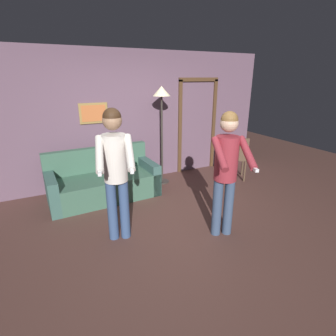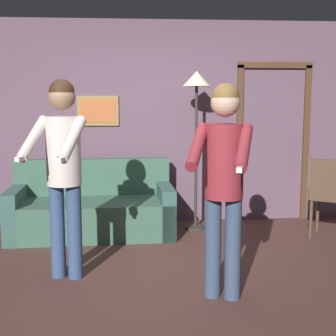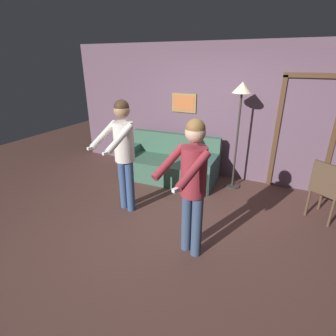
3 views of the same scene
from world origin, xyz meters
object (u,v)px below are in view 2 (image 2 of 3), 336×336
(couch, at_px, (92,211))
(person_standing_right, at_px, (224,171))
(torchiere_lamp, at_px, (196,98))
(person_standing_left, at_px, (63,159))
(dining_chair_distant, at_px, (330,193))

(couch, relative_size, person_standing_right, 1.13)
(torchiere_lamp, bearing_deg, person_standing_left, -131.10)
(couch, xyz_separation_m, torchiere_lamp, (1.26, 0.17, 1.34))
(dining_chair_distant, bearing_deg, torchiere_lamp, 159.58)
(person_standing_left, xyz_separation_m, dining_chair_distant, (2.85, 1.03, -0.54))
(person_standing_left, bearing_deg, torchiere_lamp, 48.90)
(person_standing_right, height_order, dining_chair_distant, person_standing_right)
(couch, xyz_separation_m, person_standing_left, (-0.11, -1.40, 0.79))
(torchiere_lamp, relative_size, person_standing_left, 1.10)
(couch, distance_m, person_standing_right, 2.40)
(person_standing_right, distance_m, dining_chair_distant, 2.25)
(torchiere_lamp, xyz_separation_m, dining_chair_distant, (1.47, -0.55, -1.09))
(torchiere_lamp, distance_m, dining_chair_distant, 1.91)
(person_standing_left, xyz_separation_m, person_standing_right, (1.31, -0.54, -0.04))
(dining_chair_distant, bearing_deg, person_standing_right, -134.58)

